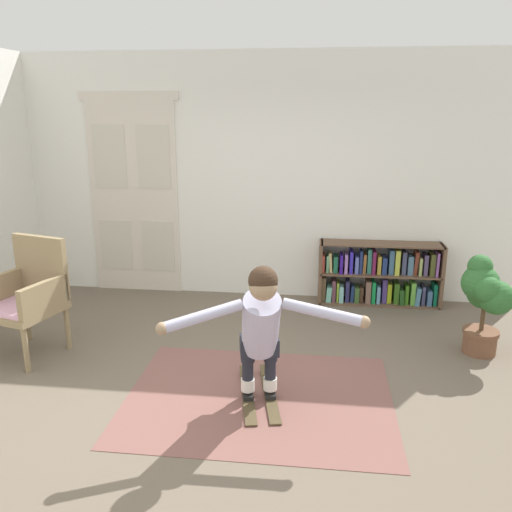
# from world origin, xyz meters

# --- Properties ---
(ground_plane) EXTENTS (7.20, 7.20, 0.00)m
(ground_plane) POSITION_xyz_m (0.00, 0.00, 0.00)
(ground_plane) COLOR #675B4C
(back_wall) EXTENTS (6.00, 0.10, 2.90)m
(back_wall) POSITION_xyz_m (0.00, 2.60, 1.45)
(back_wall) COLOR white
(back_wall) RESTS_ON ground
(double_door) EXTENTS (1.22, 0.05, 2.45)m
(double_door) POSITION_xyz_m (-1.66, 2.54, 1.23)
(double_door) COLOR beige
(double_door) RESTS_ON ground
(rug) EXTENTS (2.13, 1.62, 0.01)m
(rug) POSITION_xyz_m (0.17, 0.09, 0.00)
(rug) COLOR brown
(rug) RESTS_ON ground
(bookshelf) EXTENTS (1.43, 0.30, 0.74)m
(bookshelf) POSITION_xyz_m (1.34, 2.39, 0.34)
(bookshelf) COLOR brown
(bookshelf) RESTS_ON ground
(wicker_chair) EXTENTS (0.74, 0.74, 1.10)m
(wicker_chair) POSITION_xyz_m (-2.07, 0.67, 0.58)
(wicker_chair) COLOR #8D7854
(wicker_chair) RESTS_ON ground
(potted_plant) EXTENTS (0.45, 0.49, 0.96)m
(potted_plant) POSITION_xyz_m (2.15, 1.13, 0.57)
(potted_plant) COLOR brown
(potted_plant) RESTS_ON ground
(skis_pair) EXTENTS (0.43, 0.87, 0.07)m
(skis_pair) POSITION_xyz_m (0.16, 0.12, 0.02)
(skis_pair) COLOR #4A3C25
(skis_pair) RESTS_ON rug
(person_skier) EXTENTS (1.47, 0.75, 1.13)m
(person_skier) POSITION_xyz_m (0.20, -0.08, 0.72)
(person_skier) COLOR white
(person_skier) RESTS_ON skis_pair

